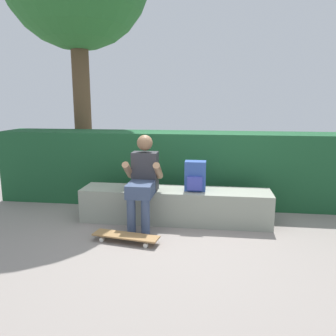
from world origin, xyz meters
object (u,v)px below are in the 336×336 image
Objects in this scene: skateboard_near_person at (126,236)px; backpack_on_bench at (195,176)px; bench_main at (175,205)px; person_skater at (143,178)px.

backpack_on_bench is at bearing 45.29° from skateboard_near_person.
skateboard_near_person is (-0.50, -0.79, -0.15)m from bench_main.
person_skater is at bearing 80.20° from skateboard_near_person.
skateboard_near_person is at bearing -99.80° from person_skater.
skateboard_near_person is at bearing -134.71° from backpack_on_bench.
person_skater reaches higher than bench_main.
person_skater is 1.47× the size of skateboard_near_person.
person_skater is at bearing -151.07° from bench_main.
backpack_on_bench is at bearing 17.50° from person_skater.
person_skater is 3.02× the size of backpack_on_bench.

